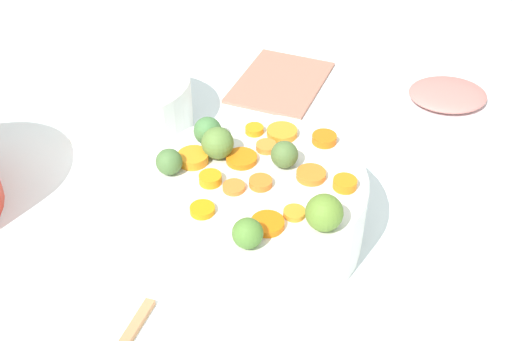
% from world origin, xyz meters
% --- Properties ---
extents(tabletop, '(2.40, 2.40, 0.02)m').
position_xyz_m(tabletop, '(0.00, 0.00, 0.01)').
color(tabletop, white).
rests_on(tabletop, ground).
extents(serving_bowl_carrots, '(0.27, 0.27, 0.10)m').
position_xyz_m(serving_bowl_carrots, '(0.03, -0.06, 0.07)').
color(serving_bowl_carrots, white).
rests_on(serving_bowl_carrots, tabletop).
extents(carrot_slice_0, '(0.04, 0.04, 0.01)m').
position_xyz_m(carrot_slice_0, '(0.00, 0.05, 0.12)').
color(carrot_slice_0, orange).
rests_on(carrot_slice_0, serving_bowl_carrots).
extents(carrot_slice_1, '(0.05, 0.05, 0.01)m').
position_xyz_m(carrot_slice_1, '(0.01, -0.08, 0.12)').
color(carrot_slice_1, orange).
rests_on(carrot_slice_1, serving_bowl_carrots).
extents(carrot_slice_2, '(0.02, 0.02, 0.01)m').
position_xyz_m(carrot_slice_2, '(-0.06, -0.10, 0.12)').
color(carrot_slice_2, orange).
rests_on(carrot_slice_2, serving_bowl_carrots).
extents(carrot_slice_3, '(0.03, 0.03, 0.01)m').
position_xyz_m(carrot_slice_3, '(0.06, -0.10, 0.12)').
color(carrot_slice_3, orange).
rests_on(carrot_slice_3, serving_bowl_carrots).
extents(carrot_slice_4, '(0.04, 0.04, 0.01)m').
position_xyz_m(carrot_slice_4, '(-0.03, -0.07, 0.12)').
color(carrot_slice_4, orange).
rests_on(carrot_slice_4, serving_bowl_carrots).
extents(carrot_slice_5, '(0.05, 0.05, 0.01)m').
position_xyz_m(carrot_slice_5, '(0.10, -0.01, 0.12)').
color(carrot_slice_5, orange).
rests_on(carrot_slice_5, serving_bowl_carrots).
extents(carrot_slice_6, '(0.05, 0.05, 0.01)m').
position_xyz_m(carrot_slice_6, '(0.03, -0.14, 0.12)').
color(carrot_slice_6, orange).
rests_on(carrot_slice_6, serving_bowl_carrots).
extents(carrot_slice_7, '(0.03, 0.03, 0.01)m').
position_xyz_m(carrot_slice_7, '(0.04, -0.04, 0.12)').
color(carrot_slice_7, orange).
rests_on(carrot_slice_7, serving_bowl_carrots).
extents(carrot_slice_8, '(0.06, 0.06, 0.01)m').
position_xyz_m(carrot_slice_8, '(-0.06, -0.06, 0.12)').
color(carrot_slice_8, orange).
rests_on(carrot_slice_8, serving_bowl_carrots).
extents(carrot_slice_9, '(0.04, 0.04, 0.01)m').
position_xyz_m(carrot_slice_9, '(0.11, -0.08, 0.12)').
color(carrot_slice_9, orange).
rests_on(carrot_slice_9, serving_bowl_carrots).
extents(carrot_slice_10, '(0.03, 0.03, 0.01)m').
position_xyz_m(carrot_slice_10, '(-0.07, -0.01, 0.12)').
color(carrot_slice_10, orange).
rests_on(carrot_slice_10, serving_bowl_carrots).
extents(carrot_slice_11, '(0.03, 0.03, 0.01)m').
position_xyz_m(carrot_slice_11, '(0.07, 0.01, 0.12)').
color(carrot_slice_11, orange).
rests_on(carrot_slice_11, serving_bowl_carrots).
extents(carrot_slice_12, '(0.03, 0.03, 0.01)m').
position_xyz_m(carrot_slice_12, '(0.06, -0.07, 0.12)').
color(carrot_slice_12, orange).
rests_on(carrot_slice_12, serving_bowl_carrots).
extents(carrot_slice_13, '(0.05, 0.05, 0.01)m').
position_xyz_m(carrot_slice_13, '(0.00, 0.01, 0.12)').
color(carrot_slice_13, orange).
rests_on(carrot_slice_13, serving_bowl_carrots).
extents(brussels_sprout_0, '(0.04, 0.04, 0.04)m').
position_xyz_m(brussels_sprout_0, '(0.07, 0.05, 0.14)').
color(brussels_sprout_0, olive).
rests_on(brussels_sprout_0, serving_bowl_carrots).
extents(brussels_sprout_1, '(0.04, 0.04, 0.04)m').
position_xyz_m(brussels_sprout_1, '(0.01, -0.12, 0.14)').
color(brussels_sprout_1, '#5C8139').
rests_on(brussels_sprout_1, serving_bowl_carrots).
extents(brussels_sprout_2, '(0.03, 0.03, 0.03)m').
position_xyz_m(brussels_sprout_2, '(0.06, -0.15, 0.13)').
color(brussels_sprout_2, '#4D733B').
rests_on(brussels_sprout_2, serving_bowl_carrots).
extents(brussels_sprout_3, '(0.04, 0.04, 0.04)m').
position_xyz_m(brussels_sprout_3, '(-0.01, -0.14, 0.14)').
color(brussels_sprout_3, '#487C42').
rests_on(brussels_sprout_3, serving_bowl_carrots).
extents(brussels_sprout_4, '(0.03, 0.03, 0.03)m').
position_xyz_m(brussels_sprout_4, '(0.13, -0.01, 0.14)').
color(brussels_sprout_4, '#528131').
rests_on(brussels_sprout_4, serving_bowl_carrots).
extents(brussels_sprout_5, '(0.03, 0.03, 0.03)m').
position_xyz_m(brussels_sprout_5, '(-0.01, -0.03, 0.14)').
color(brussels_sprout_5, '#506E36').
rests_on(brussels_sprout_5, serving_bowl_carrots).
extents(casserole_dish, '(0.20, 0.20, 0.08)m').
position_xyz_m(casserole_dish, '(-0.11, -0.34, 0.06)').
color(casserole_dish, white).
rests_on(casserole_dish, tabletop).
extents(ham_plate, '(0.26, 0.26, 0.01)m').
position_xyz_m(ham_plate, '(-0.39, 0.10, 0.03)').
color(ham_plate, white).
rests_on(ham_plate, tabletop).
extents(ham_slice_main, '(0.16, 0.17, 0.02)m').
position_xyz_m(ham_slice_main, '(-0.39, 0.10, 0.04)').
color(ham_slice_main, '#BB746D').
rests_on(ham_slice_main, ham_plate).
extents(dish_towel, '(0.20, 0.15, 0.01)m').
position_xyz_m(dish_towel, '(-0.33, -0.18, 0.02)').
color(dish_towel, '#B4705C').
rests_on(dish_towel, tabletop).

